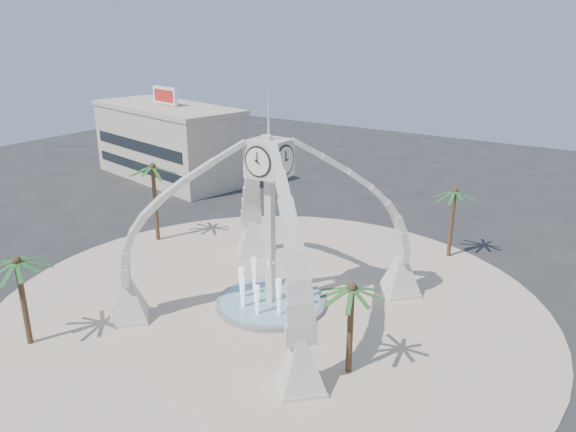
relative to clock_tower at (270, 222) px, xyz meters
The scene contains 9 objects.
ground 6.49m from the clock_tower, 90.00° to the left, with size 140.00×140.00×0.00m, color #282828.
plaza 6.46m from the clock_tower, 90.00° to the left, with size 40.00×40.00×0.06m, color beige.
clock_tower is the anchor object (origin of this frame).
fountain 6.20m from the clock_tower, 90.00° to the left, with size 8.00×8.00×3.62m.
building_nw 38.87m from the clock_tower, 145.49° to the left, with size 23.75×13.73×11.90m.
palm_east 9.62m from the clock_tower, 25.93° to the right, with size 4.81×4.81×6.27m.
palm_west 17.21m from the clock_tower, 163.91° to the left, with size 4.88×4.88×7.98m.
palm_north 18.01m from the clock_tower, 64.21° to the left, with size 4.46×4.46×6.79m.
palm_south 16.24m from the clock_tower, 127.91° to the right, with size 4.69×4.69×6.52m.
Camera 1 is at (21.37, -29.85, 19.62)m, focal length 35.00 mm.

